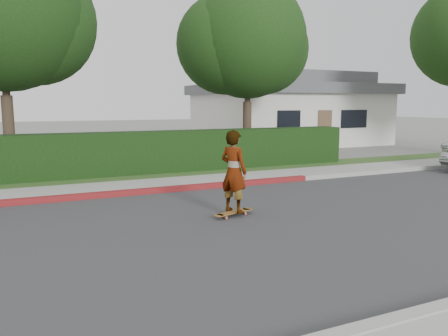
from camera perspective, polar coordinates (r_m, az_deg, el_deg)
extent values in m
plane|color=slate|center=(10.45, 18.76, -5.49)|extent=(120.00, 120.00, 0.00)
cube|color=#2D2D30|center=(10.45, 18.76, -5.46)|extent=(60.00, 8.00, 0.01)
cube|color=#9E9E99|center=(13.63, 6.92, -1.62)|extent=(60.00, 0.20, 0.15)
cube|color=maroon|center=(11.86, -14.21, -3.30)|extent=(12.00, 0.21, 0.15)
cube|color=gray|center=(14.40, 5.06, -1.12)|extent=(60.00, 1.60, 0.12)
cube|color=#2D4C1E|center=(15.79, 2.19, -0.29)|extent=(60.00, 1.60, 0.10)
cube|color=black|center=(15.18, -9.00, 1.93)|extent=(15.00, 1.00, 1.50)
cylinder|color=#33261C|center=(15.89, -26.23, 3.63)|extent=(0.36, 0.36, 2.70)
cylinder|color=#33261C|center=(15.88, -26.71, 10.93)|extent=(0.24, 0.24, 2.25)
sphere|color=black|center=(16.13, -27.20, 18.11)|extent=(5.20, 5.20, 5.20)
sphere|color=black|center=(16.37, -23.79, 17.09)|extent=(4.16, 4.16, 4.16)
cylinder|color=#33261C|center=(18.47, 3.03, 4.74)|extent=(0.36, 0.36, 2.52)
cylinder|color=#33261C|center=(18.45, 3.07, 10.60)|extent=(0.24, 0.24, 2.10)
sphere|color=black|center=(18.62, 3.12, 16.43)|extent=(4.80, 4.80, 4.80)
sphere|color=black|center=(18.60, 0.25, 15.82)|extent=(4.08, 4.08, 4.08)
sphere|color=black|center=(19.27, 5.14, 15.23)|extent=(3.84, 3.84, 3.84)
cube|color=beige|center=(27.78, 8.29, 6.36)|extent=(10.00, 8.00, 3.00)
cube|color=#4C4C51|center=(27.78, 8.37, 10.08)|extent=(10.60, 8.60, 0.60)
cube|color=#4C4C51|center=(27.80, 8.39, 11.31)|extent=(8.40, 6.40, 0.80)
cube|color=black|center=(23.05, 8.47, 6.22)|extent=(1.40, 0.06, 1.00)
cube|color=black|center=(25.64, 16.61, 6.17)|extent=(1.80, 0.06, 1.00)
cube|color=brown|center=(24.40, 13.00, 4.92)|extent=(0.90, 0.06, 2.10)
cylinder|color=#D95D3B|center=(9.28, 0.31, -6.52)|extent=(0.06, 0.05, 0.06)
cylinder|color=#D95D3B|center=(9.40, -0.34, -6.33)|extent=(0.06, 0.05, 0.06)
cylinder|color=#D95D3B|center=(9.65, 2.81, -5.95)|extent=(0.06, 0.05, 0.06)
cylinder|color=#D95D3B|center=(9.76, 2.16, -5.78)|extent=(0.06, 0.05, 0.06)
cube|color=silver|center=(9.33, -0.02, -6.19)|extent=(0.09, 0.17, 0.02)
cube|color=silver|center=(9.70, 2.48, -5.64)|extent=(0.09, 0.17, 0.02)
cube|color=brown|center=(9.51, 1.26, -5.79)|extent=(0.87, 0.44, 0.02)
cylinder|color=brown|center=(9.23, -0.67, -6.21)|extent=(0.26, 0.26, 0.02)
cylinder|color=brown|center=(9.79, 3.08, -5.38)|extent=(0.26, 0.26, 0.02)
imported|color=white|center=(9.33, 1.28, -0.45)|extent=(0.67, 0.77, 1.77)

